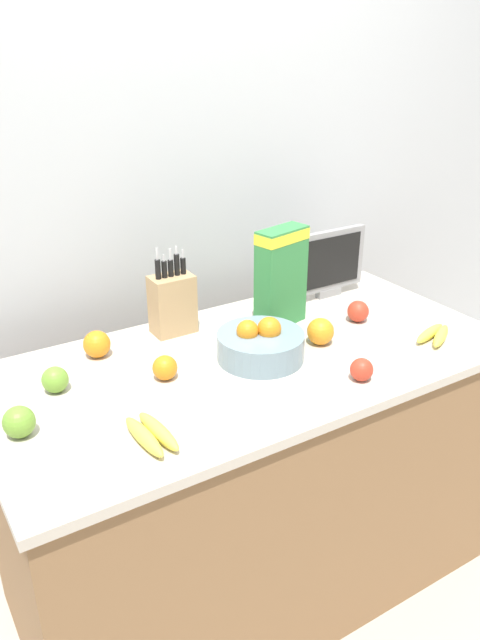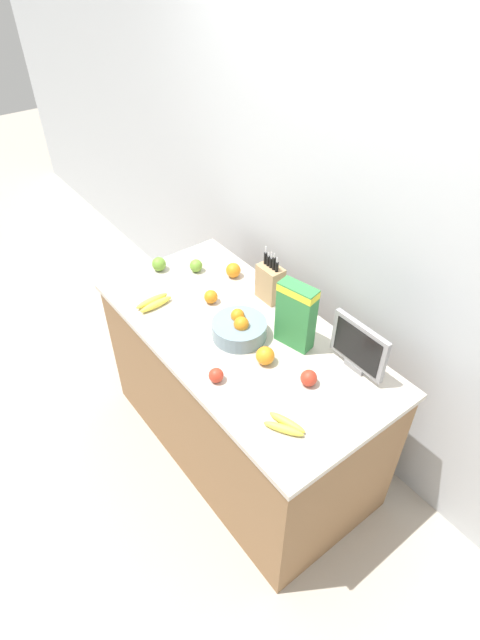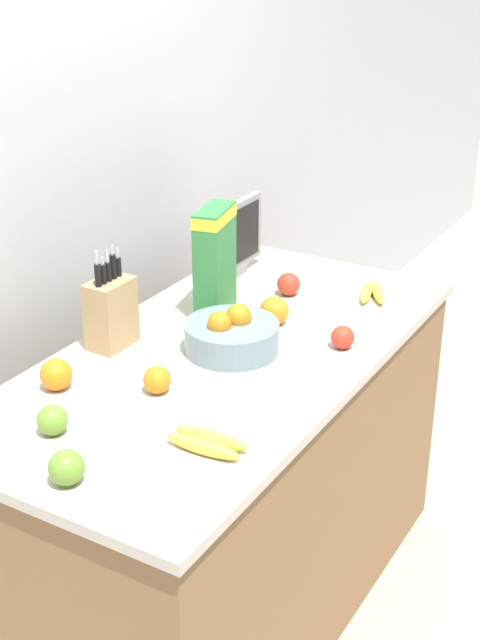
{
  "view_description": "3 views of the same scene",
  "coord_description": "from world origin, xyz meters",
  "px_view_note": "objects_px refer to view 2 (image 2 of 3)",
  "views": [
    {
      "loc": [
        -0.93,
        -1.42,
        1.82
      ],
      "look_at": [
        -0.05,
        0.0,
        1.05
      ],
      "focal_mm": 35.0,
      "sensor_mm": 36.0,
      "label": 1
    },
    {
      "loc": [
        1.46,
        -1.12,
        2.56
      ],
      "look_at": [
        0.0,
        -0.0,
        1.0
      ],
      "focal_mm": 28.0,
      "sensor_mm": 36.0,
      "label": 2
    },
    {
      "loc": [
        -1.91,
        -1.18,
        2.05
      ],
      "look_at": [
        0.1,
        0.0,
        0.97
      ],
      "focal_mm": 50.0,
      "sensor_mm": 36.0,
      "label": 3
    }
  ],
  "objects_px": {
    "orange_mid_left": "(211,297)",
    "orange_front_center": "(233,270)",
    "cereal_box": "(296,313)",
    "apple_middle": "(216,375)",
    "apple_by_knife_block": "(196,266)",
    "fruit_bowl": "(239,328)",
    "orange_front_left": "(265,356)",
    "apple_leftmost": "(159,264)",
    "small_monitor": "(359,347)",
    "apple_rightmost": "(309,378)",
    "knife_block": "(270,282)",
    "banana_bunch_right": "(285,426)",
    "banana_bunch_left": "(154,303)"
  },
  "relations": [
    {
      "from": "apple_middle",
      "to": "orange_front_left",
      "type": "height_order",
      "value": "orange_front_left"
    },
    {
      "from": "small_monitor",
      "to": "apple_middle",
      "type": "height_order",
      "value": "small_monitor"
    },
    {
      "from": "banana_bunch_right",
      "to": "apple_rightmost",
      "type": "height_order",
      "value": "apple_rightmost"
    },
    {
      "from": "fruit_bowl",
      "to": "orange_front_left",
      "type": "relative_size",
      "value": 3.07
    },
    {
      "from": "apple_leftmost",
      "to": "small_monitor",
      "type": "bearing_deg",
      "value": 13.91
    },
    {
      "from": "cereal_box",
      "to": "orange_front_left",
      "type": "xyz_separation_m",
      "value": [
        0.02,
        -0.2,
        -0.14
      ]
    },
    {
      "from": "orange_mid_left",
      "to": "banana_bunch_right",
      "type": "bearing_deg",
      "value": -15.15
    },
    {
      "from": "banana_bunch_right",
      "to": "orange_front_left",
      "type": "xyz_separation_m",
      "value": [
        -0.34,
        0.17,
        0.03
      ]
    },
    {
      "from": "fruit_bowl",
      "to": "apple_rightmost",
      "type": "height_order",
      "value": "fruit_bowl"
    },
    {
      "from": "cereal_box",
      "to": "orange_mid_left",
      "type": "xyz_separation_m",
      "value": [
        -0.5,
        -0.14,
        -0.15
      ]
    },
    {
      "from": "cereal_box",
      "to": "orange_mid_left",
      "type": "height_order",
      "value": "cereal_box"
    },
    {
      "from": "banana_bunch_right",
      "to": "apple_rightmost",
      "type": "xyz_separation_m",
      "value": [
        -0.12,
        0.24,
        0.02
      ]
    },
    {
      "from": "small_monitor",
      "to": "cereal_box",
      "type": "relative_size",
      "value": 0.88
    },
    {
      "from": "apple_middle",
      "to": "apple_leftmost",
      "type": "xyz_separation_m",
      "value": [
        -0.9,
        0.24,
        0.01
      ]
    },
    {
      "from": "banana_bunch_right",
      "to": "orange_front_left",
      "type": "distance_m",
      "value": 0.38
    },
    {
      "from": "knife_block",
      "to": "banana_bunch_right",
      "type": "bearing_deg",
      "value": -35.69
    },
    {
      "from": "small_monitor",
      "to": "apple_rightmost",
      "type": "bearing_deg",
      "value": -104.47
    },
    {
      "from": "knife_block",
      "to": "orange_mid_left",
      "type": "distance_m",
      "value": 0.32
    },
    {
      "from": "cereal_box",
      "to": "apple_by_knife_block",
      "type": "bearing_deg",
      "value": 170.31
    },
    {
      "from": "cereal_box",
      "to": "apple_by_knife_block",
      "type": "xyz_separation_m",
      "value": [
        -0.79,
        -0.04,
        -0.15
      ]
    },
    {
      "from": "apple_by_knife_block",
      "to": "orange_front_center",
      "type": "xyz_separation_m",
      "value": [
        0.17,
        0.14,
        0.01
      ]
    },
    {
      "from": "apple_leftmost",
      "to": "orange_front_left",
      "type": "relative_size",
      "value": 0.93
    },
    {
      "from": "cereal_box",
      "to": "knife_block",
      "type": "bearing_deg",
      "value": 146.08
    },
    {
      "from": "banana_bunch_left",
      "to": "apple_leftmost",
      "type": "distance_m",
      "value": 0.33
    },
    {
      "from": "banana_bunch_right",
      "to": "orange_front_center",
      "type": "height_order",
      "value": "orange_front_center"
    },
    {
      "from": "apple_rightmost",
      "to": "orange_front_left",
      "type": "bearing_deg",
      "value": -162.97
    },
    {
      "from": "orange_mid_left",
      "to": "orange_front_center",
      "type": "relative_size",
      "value": 0.86
    },
    {
      "from": "apple_middle",
      "to": "apple_by_knife_block",
      "type": "bearing_deg",
      "value": 152.34
    },
    {
      "from": "banana_bunch_left",
      "to": "apple_middle",
      "type": "height_order",
      "value": "apple_middle"
    },
    {
      "from": "knife_block",
      "to": "apple_by_knife_block",
      "type": "relative_size",
      "value": 4.06
    },
    {
      "from": "cereal_box",
      "to": "orange_front_left",
      "type": "height_order",
      "value": "cereal_box"
    },
    {
      "from": "banana_bunch_left",
      "to": "orange_front_center",
      "type": "relative_size",
      "value": 2.32
    },
    {
      "from": "orange_front_left",
      "to": "orange_front_center",
      "type": "relative_size",
      "value": 1.03
    },
    {
      "from": "apple_by_knife_block",
      "to": "orange_front_left",
      "type": "bearing_deg",
      "value": -10.96
    },
    {
      "from": "banana_bunch_left",
      "to": "apple_middle",
      "type": "xyz_separation_m",
      "value": [
        0.64,
        -0.05,
        0.01
      ]
    },
    {
      "from": "cereal_box",
      "to": "orange_front_center",
      "type": "bearing_deg",
      "value": 158.4
    },
    {
      "from": "small_monitor",
      "to": "orange_front_center",
      "type": "bearing_deg",
      "value": -179.78
    },
    {
      "from": "orange_front_center",
      "to": "apple_middle",
      "type": "bearing_deg",
      "value": -42.2
    },
    {
      "from": "knife_block",
      "to": "orange_front_left",
      "type": "bearing_deg",
      "value": -42.36
    },
    {
      "from": "cereal_box",
      "to": "orange_front_center",
      "type": "xyz_separation_m",
      "value": [
        -0.62,
        0.1,
        -0.14
      ]
    },
    {
      "from": "small_monitor",
      "to": "fruit_bowl",
      "type": "height_order",
      "value": "small_monitor"
    },
    {
      "from": "banana_bunch_right",
      "to": "orange_front_center",
      "type": "xyz_separation_m",
      "value": [
        -0.98,
        0.47,
        0.02
      ]
    },
    {
      "from": "apple_middle",
      "to": "apple_by_knife_block",
      "type": "xyz_separation_m",
      "value": [
        -0.77,
        0.4,
        0.0
      ]
    },
    {
      "from": "knife_block",
      "to": "cereal_box",
      "type": "bearing_deg",
      "value": -21.42
    },
    {
      "from": "knife_block",
      "to": "fruit_bowl",
      "type": "height_order",
      "value": "knife_block"
    },
    {
      "from": "fruit_bowl",
      "to": "orange_front_center",
      "type": "relative_size",
      "value": 3.16
    },
    {
      "from": "apple_leftmost",
      "to": "orange_mid_left",
      "type": "relative_size",
      "value": 1.11
    },
    {
      "from": "cereal_box",
      "to": "apple_rightmost",
      "type": "height_order",
      "value": "cereal_box"
    },
    {
      "from": "orange_front_center",
      "to": "cereal_box",
      "type": "bearing_deg",
      "value": -9.11
    },
    {
      "from": "knife_block",
      "to": "orange_mid_left",
      "type": "height_order",
      "value": "knife_block"
    }
  ]
}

